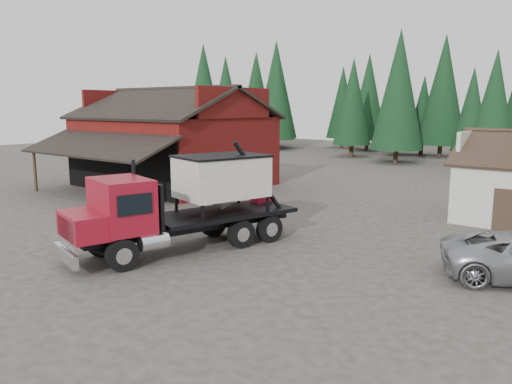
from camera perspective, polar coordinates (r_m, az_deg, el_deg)
The scene contains 8 objects.
ground at distance 23.15m, azimuth -9.18°, elevation -4.81°, with size 120.00×120.00×0.00m, color #3F3932.
red_barn at distance 37.35m, azimuth -9.45°, elevation 4.91°, with size 12.80×13.63×7.18m.
conifer_backdrop at distance 59.67m, azimuth 22.19°, elevation 3.51°, with size 76.00×16.00×16.00m, color black, non-canonical shape.
near_pine_a at distance 57.83m, azimuth -3.46°, elevation 10.38°, with size 4.40×4.40×11.40m.
near_pine_b at distance 46.25m, azimuth 25.56°, elevation 8.98°, with size 3.96×3.96×10.40m.
near_pine_d at distance 53.20m, azimuth 15.99°, elevation 11.16°, with size 5.28×5.28×13.40m.
feed_truck at distance 20.31m, azimuth -7.89°, elevation -0.92°, with size 5.06×10.01×4.37m.
equip_box at distance 27.51m, azimuth -14.33°, elevation -2.02°, with size 0.70×1.10×0.60m, color maroon.
Camera 1 is at (16.66, -15.00, 5.79)m, focal length 35.00 mm.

